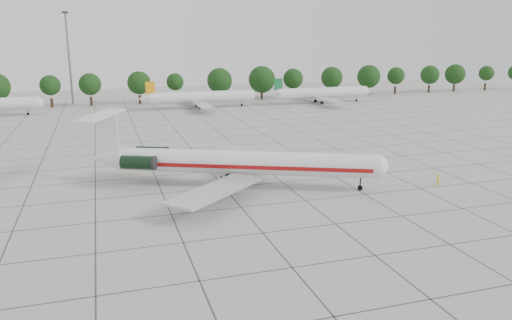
{
  "coord_description": "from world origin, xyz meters",
  "views": [
    {
      "loc": [
        -22.61,
        -60.21,
        19.3
      ],
      "look_at": [
        -3.86,
        -0.51,
        3.5
      ],
      "focal_mm": 35.0,
      "sensor_mm": 36.0,
      "label": 1
    }
  ],
  "objects_px": {
    "ground_crew": "(438,180)",
    "floodlight_mast": "(69,53)",
    "main_airliner": "(229,162)",
    "bg_airliner_d": "(321,93)",
    "bg_airliner_c": "(201,97)"
  },
  "relations": [
    {
      "from": "floodlight_mast",
      "to": "ground_crew",
      "type": "bearing_deg",
      "value": -63.95
    },
    {
      "from": "main_airliner",
      "to": "floodlight_mast",
      "type": "xyz_separation_m",
      "value": [
        -22.8,
        91.4,
        11.03
      ]
    },
    {
      "from": "bg_airliner_d",
      "to": "floodlight_mast",
      "type": "relative_size",
      "value": 1.11
    },
    {
      "from": "ground_crew",
      "to": "floodlight_mast",
      "type": "relative_size",
      "value": 0.06
    },
    {
      "from": "bg_airliner_d",
      "to": "floodlight_mast",
      "type": "xyz_separation_m",
      "value": [
        -68.48,
        20.68,
        11.37
      ]
    },
    {
      "from": "bg_airliner_c",
      "to": "ground_crew",
      "type": "bearing_deg",
      "value": -79.05
    },
    {
      "from": "ground_crew",
      "to": "bg_airliner_d",
      "type": "xyz_separation_m",
      "value": [
        19.72,
        79.09,
        2.13
      ]
    },
    {
      "from": "bg_airliner_d",
      "to": "main_airliner",
      "type": "bearing_deg",
      "value": -122.86
    },
    {
      "from": "main_airliner",
      "to": "bg_airliner_d",
      "type": "distance_m",
      "value": 84.18
    },
    {
      "from": "main_airliner",
      "to": "floodlight_mast",
      "type": "distance_m",
      "value": 94.84
    },
    {
      "from": "ground_crew",
      "to": "main_airliner",
      "type": "bearing_deg",
      "value": -52.16
    },
    {
      "from": "bg_airliner_d",
      "to": "floodlight_mast",
      "type": "height_order",
      "value": "floodlight_mast"
    },
    {
      "from": "main_airliner",
      "to": "bg_airliner_c",
      "type": "xyz_separation_m",
      "value": [
        10.56,
        71.29,
        -0.34
      ]
    },
    {
      "from": "main_airliner",
      "to": "bg_airliner_c",
      "type": "bearing_deg",
      "value": 105.79
    },
    {
      "from": "ground_crew",
      "to": "bg_airliner_d",
      "type": "bearing_deg",
      "value": -138.28
    }
  ]
}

